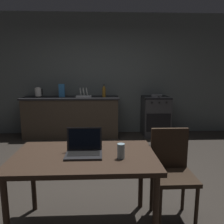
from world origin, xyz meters
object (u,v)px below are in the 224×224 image
Objects in this scene: stove_oven at (155,116)px; drinking_glass at (121,151)px; cereal_box at (62,90)px; dish_rack at (84,95)px; dining_table at (85,163)px; frying_pan at (157,96)px; chair at (171,168)px; laptop at (84,150)px; electric_kettle at (38,92)px; bottle at (104,91)px.

drinking_glass is at bearing -108.41° from stove_oven.
cereal_box is 0.51m from dish_rack.
dish_rack is at bearing 94.44° from dining_table.
cereal_box is (-2.16, 0.05, 0.12)m from frying_pan.
stove_oven is 0.48m from frying_pan.
cereal_box reaches higher than dining_table.
cereal_box reaches higher than chair.
frying_pan is 1.30× the size of dish_rack.
laptop reaches higher than frying_pan.
cereal_box is at bearing 2.20° from electric_kettle.
dining_table is at bearing -113.93° from stove_oven.
cereal_box is (-1.06, 3.29, 0.25)m from drinking_glass.
bottle is at bearing -177.73° from stove_oven.
cereal_box is at bearing 119.21° from chair.
frying_pan is (1.20, 0.02, -0.11)m from bottle.
bottle is at bearing -178.94° from frying_pan.
frying_pan reaches higher than drinking_glass.
chair is 0.66m from drinking_glass.
dish_rack is at bearing 179.91° from stove_oven.
electric_kettle is (-1.26, 3.17, 0.35)m from dining_table.
drinking_glass is 0.45× the size of cereal_box.
chair is 0.91m from laptop.
cereal_box reaches higher than laptop.
laptop is 0.34m from drinking_glass.
dining_table is 4.54× the size of bottle.
chair is 3.06m from frying_pan.
cereal_box is at bearing 178.73° from frying_pan.
bottle is at bearing 91.94° from drinking_glass.
frying_pan reaches higher than dining_table.
bottle is (-0.64, 2.95, 0.52)m from chair.
electric_kettle is 0.52m from cereal_box.
chair is at bearing -100.73° from frying_pan.
frying_pan is at bearing -0.96° from dish_rack.
chair is 2.83× the size of laptop.
drinking_glass is (0.32, -0.10, 0.14)m from dining_table.
stove_oven is 2.23m from cereal_box.
bottle is 1.21m from frying_pan.
laptop is 3.42m from electric_kettle.
frying_pan is at bearing -0.60° from electric_kettle.
dining_table is 0.88m from chair.
dining_table is 3.15m from bottle.
drinking_glass is (0.11, -3.22, -0.24)m from bottle.
drinking_glass is at bearing -17.42° from dining_table.
electric_kettle is at bearing -177.80° from cereal_box.
stove_oven is at bearing 80.93° from chair.
electric_kettle is at bearing 179.40° from frying_pan.
chair is 3.70m from electric_kettle.
dining_table is 0.12m from laptop.
laptop is at bearing -76.96° from cereal_box.
cereal_box is at bearing 103.08° from dining_table.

